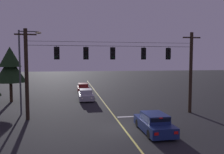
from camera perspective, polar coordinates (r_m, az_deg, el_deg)
name	(u,v)px	position (r m, az deg, el deg)	size (l,w,h in m)	color
ground_plane	(124,128)	(17.56, 2.94, -12.81)	(180.00, 180.00, 0.00)	black
lane_centre_stripe	(105,104)	(27.10, -1.88, -6.70)	(0.14, 60.00, 0.01)	#D1C64C
stop_bar_paint	(135,116)	(21.18, 5.92, -9.84)	(3.40, 0.36, 0.01)	silver
signal_span_assembly	(114,72)	(20.71, 0.49, 1.26)	(17.07, 0.32, 7.83)	#2D2116
traffic_light_leftmost	(57,53)	(20.36, -13.79, 5.90)	(0.48, 0.41, 1.22)	black
traffic_light_left_inner	(86,53)	(20.36, -6.56, 6.00)	(0.48, 0.41, 1.22)	black
traffic_light_centre	(113,53)	(20.66, 0.26, 6.00)	(0.48, 0.41, 1.22)	black
traffic_light_right_inner	(144,53)	(21.39, 8.09, 5.90)	(0.48, 0.41, 1.22)	black
traffic_light_rightmost	(169,54)	(22.28, 14.12, 5.74)	(0.48, 0.41, 1.22)	black
car_waiting_near_lane	(154,123)	(16.75, 10.57, -11.42)	(1.80, 4.33, 1.39)	navy
car_oncoming_lead	(86,95)	(29.58, -6.62, -4.53)	(1.80, 4.42, 1.39)	#A5A5AD
car_oncoming_trailing	(83,88)	(36.95, -7.30, -2.78)	(1.80, 4.42, 1.39)	maroon
street_lamp_corner	(23,64)	(22.83, -21.46, 3.03)	(2.11, 0.30, 7.95)	#4C4F54
tree_verge_near	(10,66)	(30.36, -24.28, 2.47)	(3.79, 3.79, 6.80)	#332316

